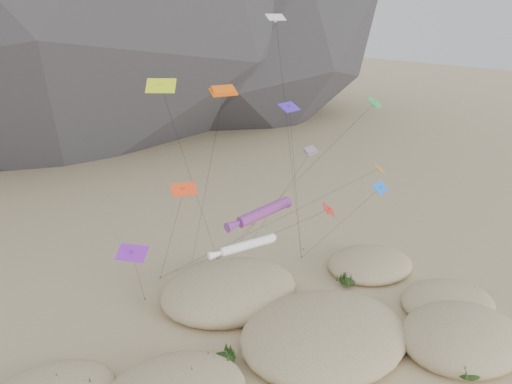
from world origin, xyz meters
The scene contains 9 objects.
ground centered at (0.00, 0.00, 0.00)m, with size 500.00×500.00×0.00m, color #CCB789.
dunes centered at (-1.47, 4.47, 0.75)m, with size 48.30×36.43×3.89m.
dune_grass centered at (-0.62, 3.81, 0.83)m, with size 42.34×27.77×1.47m.
kite_stakes centered at (1.34, 22.77, 0.15)m, with size 21.72×7.55×0.30m.
rainbow_tube_kite centered at (-1.82, 10.09, 12.07)m, with size 11.08×17.23×12.91m.
white_tube_kite centered at (-5.24, 7.67, 10.71)m, with size 6.07×18.42×11.33m.
orange_parafoil centered at (-4.30, 12.24, 22.50)m, with size 4.60×14.83×23.27m.
multi_parafoil centered at (6.82, 14.00, 15.48)m, with size 2.77×14.07×16.11m.
delta_kites centered at (0.34, 11.29, 16.90)m, with size 29.17×19.65×28.79m.
Camera 1 is at (-25.41, -23.74, 28.66)m, focal length 35.00 mm.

